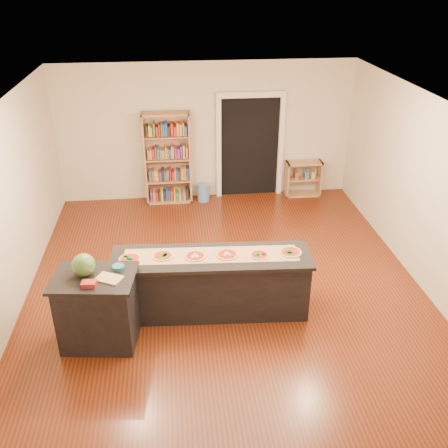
{
  "coord_description": "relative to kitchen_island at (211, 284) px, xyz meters",
  "views": [
    {
      "loc": [
        -0.73,
        -6.33,
        4.42
      ],
      "look_at": [
        0.0,
        0.2,
        1.0
      ],
      "focal_mm": 40.0,
      "sensor_mm": 36.0,
      "label": 1
    }
  ],
  "objects": [
    {
      "name": "bookshelf",
      "position": [
        -0.55,
        3.82,
        0.48
      ],
      "size": [
        0.94,
        0.33,
        1.88
      ],
      "primitive_type": "cube",
      "color": "tan",
      "rests_on": "ground"
    },
    {
      "name": "pizza_e",
      "position": [
        0.65,
        -0.06,
        0.46
      ],
      "size": [
        0.27,
        0.27,
        0.02
      ],
      "color": "#B68246",
      "rests_on": "kitchen_island"
    },
    {
      "name": "kraft_paper",
      "position": [
        0.0,
        0.03,
        0.45
      ],
      "size": [
        2.4,
        0.57,
        0.0
      ],
      "primitive_type": "cube",
      "rotation": [
        0.0,
        0.0,
        -0.06
      ],
      "color": "#9C7150",
      "rests_on": "kitchen_island"
    },
    {
      "name": "doorway",
      "position": [
        1.16,
        4.0,
        0.75
      ],
      "size": [
        1.4,
        0.09,
        2.21
      ],
      "color": "black",
      "rests_on": "room"
    },
    {
      "name": "pizza_d",
      "position": [
        0.22,
        0.0,
        0.46
      ],
      "size": [
        0.3,
        0.3,
        0.02
      ],
      "color": "#B68246",
      "rests_on": "kitchen_island"
    },
    {
      "name": "pizza_b",
      "position": [
        -0.65,
        0.06,
        0.46
      ],
      "size": [
        0.31,
        0.31,
        0.02
      ],
      "color": "#B68246",
      "rests_on": "kitchen_island"
    },
    {
      "name": "package_teal",
      "position": [
        -1.2,
        -0.36,
        0.58
      ],
      "size": [
        0.15,
        0.15,
        0.06
      ],
      "primitive_type": "cylinder",
      "color": "#195966",
      "rests_on": "side_counter"
    },
    {
      "name": "waste_bin",
      "position": [
        0.16,
        3.77,
        -0.27
      ],
      "size": [
        0.25,
        0.25,
        0.37
      ],
      "primitive_type": "cylinder",
      "color": "#5781C4",
      "rests_on": "ground"
    },
    {
      "name": "low_shelf",
      "position": [
        2.3,
        3.83,
        -0.08
      ],
      "size": [
        0.75,
        0.32,
        0.75
      ],
      "primitive_type": "cube",
      "color": "tan",
      "rests_on": "ground"
    },
    {
      "name": "room",
      "position": [
        0.26,
        0.54,
        0.95
      ],
      "size": [
        6.0,
        7.0,
        2.8
      ],
      "color": "beige",
      "rests_on": "ground"
    },
    {
      "name": "cutting_board",
      "position": [
        -1.3,
        -0.57,
        0.56
      ],
      "size": [
        0.37,
        0.33,
        0.02
      ],
      "primitive_type": "cube",
      "rotation": [
        0.0,
        0.0,
        -0.47
      ],
      "color": "tan",
      "rests_on": "side_counter"
    },
    {
      "name": "watermelon",
      "position": [
        -1.61,
        -0.44,
        0.69
      ],
      "size": [
        0.28,
        0.28,
        0.28
      ],
      "primitive_type": "sphere",
      "color": "#144214",
      "rests_on": "side_counter"
    },
    {
      "name": "kitchen_island",
      "position": [
        0.0,
        0.0,
        0.0
      ],
      "size": [
        2.74,
        0.74,
        0.9
      ],
      "rotation": [
        0.0,
        0.0,
        -0.06
      ],
      "color": "black",
      "rests_on": "ground"
    },
    {
      "name": "pizza_f",
      "position": [
        1.09,
        -0.03,
        0.46
      ],
      "size": [
        0.31,
        0.31,
        0.02
      ],
      "color": "#B68246",
      "rests_on": "kitchen_island"
    },
    {
      "name": "pizza_c",
      "position": [
        -0.22,
        0.01,
        0.46
      ],
      "size": [
        0.3,
        0.3,
        0.02
      ],
      "color": "#B68246",
      "rests_on": "kitchen_island"
    },
    {
      "name": "package_red",
      "position": [
        -1.53,
        -0.7,
        0.58
      ],
      "size": [
        0.18,
        0.14,
        0.06
      ],
      "primitive_type": "cube",
      "rotation": [
        0.0,
        0.0,
        -0.09
      ],
      "color": "maroon",
      "rests_on": "side_counter"
    },
    {
      "name": "side_counter",
      "position": [
        -1.5,
        -0.49,
        0.05
      ],
      "size": [
        1.02,
        0.74,
        1.01
      ],
      "rotation": [
        0.0,
        0.0,
        -0.13
      ],
      "color": "black",
      "rests_on": "ground"
    },
    {
      "name": "pizza_a",
      "position": [
        -1.09,
        0.03,
        0.46
      ],
      "size": [
        0.31,
        0.31,
        0.02
      ],
      "color": "#B68246",
      "rests_on": "kitchen_island"
    }
  ]
}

